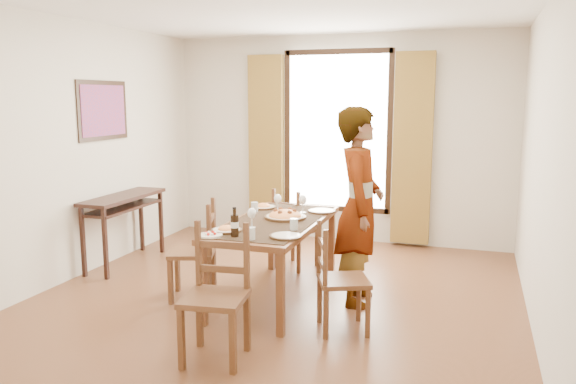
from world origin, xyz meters
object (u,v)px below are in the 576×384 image
(console_table, at_px, (124,205))
(dining_table, at_px, (275,228))
(man, at_px, (359,207))
(pasta_platter, at_px, (285,213))

(console_table, relative_size, dining_table, 0.68)
(console_table, height_order, man, man)
(man, xyz_separation_m, pasta_platter, (-0.71, -0.04, -0.10))
(pasta_platter, bearing_deg, dining_table, -119.43)
(man, bearing_deg, dining_table, 93.60)
(console_table, bearing_deg, pasta_platter, -10.34)
(dining_table, bearing_deg, pasta_platter, 60.57)
(dining_table, relative_size, man, 0.97)
(console_table, bearing_deg, man, -6.93)
(console_table, xyz_separation_m, dining_table, (2.01, -0.49, 0.00))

